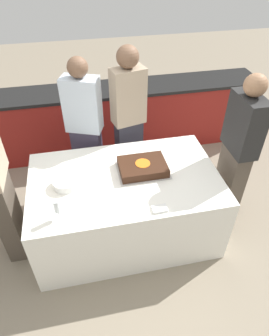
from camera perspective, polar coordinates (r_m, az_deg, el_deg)
The scene contains 11 objects.
ground_plane at distance 3.37m, azimuth -1.60°, elevation -11.57°, with size 14.00×14.00×0.00m, color gray.
back_counter at distance 4.32m, azimuth -5.74°, elevation 9.28°, with size 4.40×0.58×0.92m.
dining_table at distance 3.08m, azimuth -1.73°, elevation -7.13°, with size 1.80×1.11×0.76m.
cake at distance 2.87m, azimuth 1.56°, elevation 0.22°, with size 0.49×0.37×0.09m.
plate_stack at distance 2.78m, azimuth -12.96°, elevation -2.81°, with size 0.23×0.23×0.07m.
wine_glass at distance 2.45m, azimuth -14.56°, elevation -7.23°, with size 0.07×0.07×0.20m.
side_plate_near_cake at distance 3.14m, azimuth 1.92°, elevation 3.24°, with size 0.18×0.18×0.00m.
utensil_pile at distance 2.53m, azimuth 4.80°, elevation -7.76°, with size 0.13×0.08×0.02m.
person_cutting_cake at distance 3.38m, azimuth -1.14°, elevation 9.18°, with size 0.39×0.28×1.73m.
person_seated_right at distance 3.10m, azimuth 18.91°, elevation 2.55°, with size 0.20×0.40×1.68m.
person_standing_back at distance 3.36m, azimuth -9.40°, elevation 7.36°, with size 0.42×0.32×1.65m.
Camera 1 is at (-0.34, -2.09, 2.63)m, focal length 32.00 mm.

